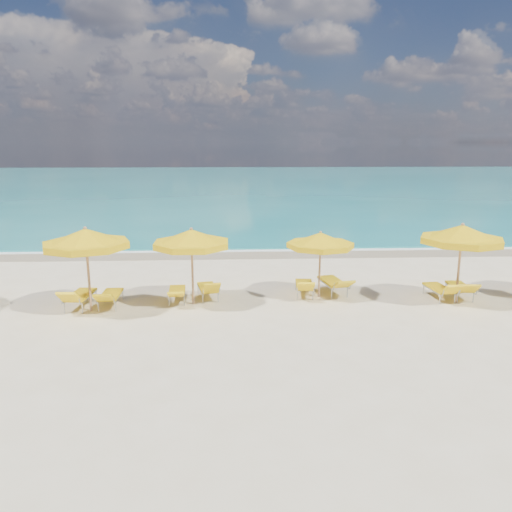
{
  "coord_description": "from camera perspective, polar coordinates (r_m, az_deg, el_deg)",
  "views": [
    {
      "loc": [
        -0.81,
        -15.34,
        5.04
      ],
      "look_at": [
        0.0,
        1.5,
        1.2
      ],
      "focal_mm": 35.0,
      "sensor_mm": 36.0,
      "label": 1
    }
  ],
  "objects": [
    {
      "name": "ground_plane",
      "position": [
        16.17,
        0.26,
        -5.34
      ],
      "size": [
        120.0,
        120.0,
        0.0
      ],
      "primitive_type": "plane",
      "color": "beige"
    },
    {
      "name": "ocean",
      "position": [
        63.54,
        -2.03,
        8.29
      ],
      "size": [
        120.0,
        80.0,
        0.3
      ],
      "primitive_type": "cube",
      "color": "#167B7C",
      "rests_on": "ground"
    },
    {
      "name": "wet_sand_band",
      "position": [
        23.3,
        -0.69,
        0.35
      ],
      "size": [
        120.0,
        2.6,
        0.01
      ],
      "primitive_type": "cube",
      "color": "tan",
      "rests_on": "ground"
    },
    {
      "name": "foam_line",
      "position": [
        24.08,
        -0.76,
        0.76
      ],
      "size": [
        120.0,
        1.2,
        0.03
      ],
      "primitive_type": "cube",
      "color": "white",
      "rests_on": "ground"
    },
    {
      "name": "whitecap_near",
      "position": [
        33.14,
        -11.75,
        3.82
      ],
      "size": [
        14.0,
        0.36,
        0.05
      ],
      "primitive_type": "cube",
      "color": "white",
      "rests_on": "ground"
    },
    {
      "name": "whitecap_far",
      "position": [
        40.62,
        9.85,
        5.53
      ],
      "size": [
        18.0,
        0.3,
        0.05
      ],
      "primitive_type": "cube",
      "color": "white",
      "rests_on": "ground"
    },
    {
      "name": "umbrella_2",
      "position": [
        15.65,
        -18.87,
        1.82
      ],
      "size": [
        2.68,
        2.68,
        2.63
      ],
      "rotation": [
        0.0,
        0.0,
        -0.04
      ],
      "color": "tan",
      "rests_on": "ground"
    },
    {
      "name": "umbrella_3",
      "position": [
        15.62,
        -7.39,
        1.93
      ],
      "size": [
        3.19,
        3.19,
        2.48
      ],
      "rotation": [
        0.0,
        0.0,
        -0.38
      ],
      "color": "tan",
      "rests_on": "ground"
    },
    {
      "name": "umbrella_4",
      "position": [
        16.42,
        7.37,
        1.73
      ],
      "size": [
        2.4,
        2.4,
        2.24
      ],
      "rotation": [
        0.0,
        0.0,
        -0.09
      ],
      "color": "tan",
      "rests_on": "ground"
    },
    {
      "name": "umbrella_5",
      "position": [
        16.88,
        22.46,
        2.23
      ],
      "size": [
        2.69,
        2.69,
        2.6
      ],
      "rotation": [
        0.0,
        0.0,
        -0.05
      ],
      "color": "tan",
      "rests_on": "ground"
    },
    {
      "name": "lounger_2_left",
      "position": [
        16.57,
        -19.46,
        -4.81
      ],
      "size": [
        0.74,
        1.87,
        0.83
      ],
      "rotation": [
        0.0,
        0.0,
        -0.07
      ],
      "color": "#A5A8AD",
      "rests_on": "ground"
    },
    {
      "name": "lounger_2_right",
      "position": [
        16.39,
        -16.29,
        -4.83
      ],
      "size": [
        0.62,
        1.77,
        0.73
      ],
      "rotation": [
        0.0,
        0.0,
        0.02
      ],
      "color": "#A5A8AD",
      "rests_on": "ground"
    },
    {
      "name": "lounger_3_left",
      "position": [
        16.44,
        -9.0,
        -4.47
      ],
      "size": [
        0.65,
        1.68,
        0.63
      ],
      "rotation": [
        0.0,
        0.0,
        0.07
      ],
      "color": "#A5A8AD",
      "rests_on": "ground"
    },
    {
      "name": "lounger_3_right",
      "position": [
        16.62,
        -5.51,
        -4.13
      ],
      "size": [
        0.87,
        1.71,
        0.79
      ],
      "rotation": [
        0.0,
        0.0,
        0.21
      ],
      "color": "#A5A8AD",
      "rests_on": "ground"
    },
    {
      "name": "lounger_4_left",
      "position": [
        16.91,
        5.54,
        -3.82
      ],
      "size": [
        0.71,
        1.76,
        0.76
      ],
      "rotation": [
        0.0,
        0.0,
        -0.09
      ],
      "color": "#A5A8AD",
      "rests_on": "ground"
    },
    {
      "name": "lounger_4_right",
      "position": [
        17.3,
        8.81,
        -3.47
      ],
      "size": [
        0.96,
        2.0,
        0.76
      ],
      "rotation": [
        0.0,
        0.0,
        0.19
      ],
      "color": "#A5A8AD",
      "rests_on": "ground"
    },
    {
      "name": "lounger_5_left",
      "position": [
        17.54,
        20.22,
        -3.97
      ],
      "size": [
        0.72,
        1.72,
        0.78
      ],
      "rotation": [
        0.0,
        0.0,
        0.09
      ],
      "color": "#A5A8AD",
      "rests_on": "ground"
    },
    {
      "name": "lounger_5_right",
      "position": [
        17.96,
        22.26,
        -3.75
      ],
      "size": [
        0.71,
        1.75,
        0.75
      ],
      "rotation": [
        0.0,
        0.0,
        -0.08
      ],
      "color": "#A5A8AD",
      "rests_on": "ground"
    }
  ]
}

